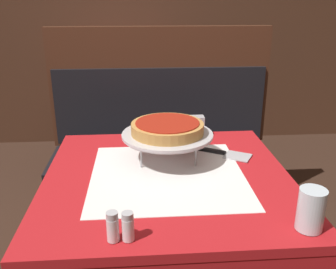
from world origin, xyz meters
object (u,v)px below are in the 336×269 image
object	(u,v)px
water_glass_near	(311,209)
pepper_shaker	(128,227)
dining_table_rear	(121,89)
booth_bench	(162,171)
condiment_caddy	(129,71)
pizza_server	(217,152)
deep_dish_pizza	(167,128)
dining_table_front	(168,202)
pizza_pan_stand	(167,136)
napkin_holder	(193,126)
salt_shaker	(113,227)

from	to	relation	value
water_glass_near	pepper_shaker	bearing A→B (deg)	-178.52
dining_table_rear	pepper_shaker	world-z (taller)	pepper_shaker
booth_bench	condiment_caddy	distance (m)	1.03
pizza_server	pepper_shaker	size ratio (longest dim) A/B	3.46
deep_dish_pizza	dining_table_front	bearing A→B (deg)	-93.94
condiment_caddy	deep_dish_pizza	bearing A→B (deg)	-83.62
pizza_pan_stand	booth_bench	bearing A→B (deg)	88.19
pizza_pan_stand	water_glass_near	distance (m)	0.60
dining_table_rear	condiment_caddy	distance (m)	0.16
pepper_shaker	condiment_caddy	size ratio (longest dim) A/B	0.50
napkin_holder	salt_shaker	bearing A→B (deg)	-112.38
booth_bench	salt_shaker	distance (m)	1.36
water_glass_near	pepper_shaker	distance (m)	0.49
booth_bench	water_glass_near	distance (m)	1.38
pizza_pan_stand	dining_table_rear	bearing A→B (deg)	98.70
pizza_pan_stand	condiment_caddy	world-z (taller)	condiment_caddy
pizza_server	napkin_holder	distance (m)	0.23
dining_table_rear	pizza_server	world-z (taller)	pizza_server
napkin_holder	condiment_caddy	bearing A→B (deg)	102.95
dining_table_front	booth_bench	bearing A→B (deg)	87.89
pizza_pan_stand	salt_shaker	xyz separation A→B (m)	(-0.18, -0.50, -0.06)
napkin_holder	pizza_server	bearing A→B (deg)	-71.58
condiment_caddy	pizza_server	bearing A→B (deg)	-76.31
napkin_holder	condiment_caddy	size ratio (longest dim) A/B	0.61
water_glass_near	condiment_caddy	size ratio (longest dim) A/B	0.73
pizza_pan_stand	salt_shaker	distance (m)	0.53
dining_table_rear	booth_bench	world-z (taller)	booth_bench
deep_dish_pizza	condiment_caddy	size ratio (longest dim) A/B	1.68
pepper_shaker	napkin_holder	bearing A→B (deg)	70.18
pepper_shaker	dining_table_front	bearing A→B (deg)	70.58
pizza_pan_stand	water_glass_near	bearing A→B (deg)	-53.96
condiment_caddy	pepper_shaker	bearing A→B (deg)	-88.76
booth_bench	pizza_pan_stand	distance (m)	0.93
salt_shaker	napkin_holder	bearing A→B (deg)	67.62
dining_table_rear	salt_shaker	size ratio (longest dim) A/B	9.33
salt_shaker	pizza_pan_stand	bearing A→B (deg)	70.22
dining_table_front	dining_table_rear	size ratio (longest dim) A/B	1.12
salt_shaker	napkin_holder	distance (m)	0.83
dining_table_rear	water_glass_near	size ratio (longest dim) A/B	6.53
dining_table_rear	deep_dish_pizza	size ratio (longest dim) A/B	2.85
pizza_server	condiment_caddy	bearing A→B (deg)	103.69
dining_table_rear	booth_bench	size ratio (longest dim) A/B	0.58
pizza_server	pepper_shaker	bearing A→B (deg)	-122.18
water_glass_near	dining_table_front	bearing A→B (deg)	135.21
dining_table_rear	condiment_caddy	size ratio (longest dim) A/B	4.78
napkin_holder	dining_table_rear	bearing A→B (deg)	105.58
deep_dish_pizza	condiment_caddy	xyz separation A→B (m)	(-0.19, 1.67, -0.10)
dining_table_front	salt_shaker	distance (m)	0.44
dining_table_front	pizza_pan_stand	xyz separation A→B (m)	(0.01, 0.13, 0.21)
water_glass_near	pepper_shaker	xyz separation A→B (m)	(-0.49, -0.01, -0.02)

